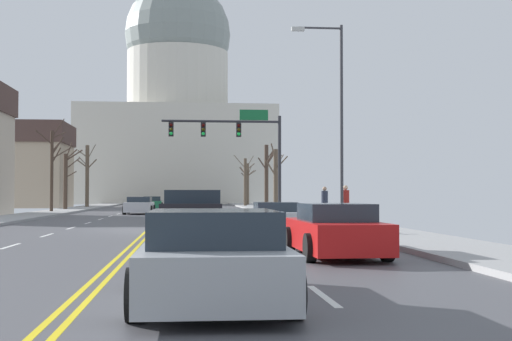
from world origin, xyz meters
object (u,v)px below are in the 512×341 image
Objects in this scene: sedan_near_02 at (275,216)px; sedan_oncoming_01 at (152,203)px; sedan_near_00 at (196,208)px; sedan_near_05 at (212,259)px; sedan_oncoming_00 at (139,206)px; pedestrian_00 at (346,202)px; pickup_truck_near_03 at (192,217)px; street_lamp_right at (335,107)px; pedestrian_01 at (325,201)px; sedan_near_04 at (335,231)px; sedan_near_01 at (190,211)px; signal_gantry at (238,138)px; bicycle_parked at (360,222)px.

sedan_near_02 is 0.98× the size of sedan_oncoming_01.
sedan_near_00 is 32.89m from sedan_near_05.
sedan_oncoming_00 is 2.56× the size of pedestrian_00.
sedan_near_02 is at bearing -76.38° from sedan_near_00.
sedan_near_05 reaches higher than sedan_near_02.
sedan_oncoming_01 is at bearing 94.57° from pickup_truck_near_03.
sedan_near_00 is 1.02× the size of sedan_near_02.
street_lamp_right reaches higher than sedan_near_05.
sedan_oncoming_01 is 35.29m from pedestrian_00.
pedestrian_01 is (10.53, -15.48, 0.49)m from sedan_oncoming_00.
sedan_oncoming_00 is (-3.98, 8.75, 0.01)m from sedan_near_00.
street_lamp_right is 14.59m from sedan_near_04.
pedestrian_00 reaches higher than pickup_truck_near_03.
street_lamp_right is 9.79m from sedan_near_01.
sedan_oncoming_01 is (-6.52, 19.04, -4.56)m from signal_gantry.
sedan_near_02 is 1.01× the size of sedan_oncoming_00.
pickup_truck_near_03 is at bearing -167.26° from bicycle_parked.
street_lamp_right is 7.61m from bicycle_parked.
pedestrian_01 reaches higher than pickup_truck_near_03.
signal_gantry is 4.47× the size of bicycle_parked.
sedan_oncoming_00 is at bearing 103.02° from sedan_near_01.
pickup_truck_near_03 is 1.19× the size of sedan_near_04.
pedestrian_01 is (6.91, 13.03, 0.36)m from pickup_truck_near_03.
pedestrian_01 is (3.38, 6.33, 0.55)m from sedan_near_02.
bicycle_parked is (-1.17, -7.44, -0.61)m from pedestrian_00.
sedan_near_02 is at bearing -88.63° from signal_gantry.
sedan_oncoming_00 is 0.97× the size of sedan_oncoming_01.
pedestrian_00 reaches higher than sedan_oncoming_00.
pedestrian_00 is (3.91, -14.67, -4.03)m from signal_gantry.
pedestrian_00 is (10.66, -19.74, 0.50)m from sedan_oncoming_00.
sedan_oncoming_00 is (-6.75, 5.08, -4.53)m from signal_gantry.
pedestrian_01 reaches higher than sedan_near_02.
sedan_near_05 is 1.02× the size of sedan_oncoming_01.
pedestrian_00 is at bearing 76.20° from sedan_near_04.
sedan_near_04 is (2.98, -26.04, 0.01)m from sedan_near_00.
pickup_truck_near_03 is at bearing -85.43° from sedan_oncoming_01.
bicycle_parked is at bearing -93.77° from street_lamp_right.
sedan_near_05 is (-2.94, -36.56, -4.52)m from signal_gantry.
sedan_near_02 is at bearing 80.43° from sedan_near_05.
signal_gantry is at bearing 104.93° from pedestrian_00.
sedan_near_00 reaches higher than sedan_near_02.
sedan_near_04 is 1.04× the size of sedan_oncoming_00.
sedan_near_02 is at bearing -79.05° from sedan_oncoming_01.
sedan_near_04 is (3.34, -6.27, -0.13)m from pickup_truck_near_03.
pedestrian_00 is at bearing -72.80° from sedan_oncoming_01.
signal_gantry is 9.58m from sedan_oncoming_00.
sedan_near_04 is 49.21m from sedan_oncoming_01.
sedan_oncoming_00 is at bearing 114.47° from sedan_near_00.
street_lamp_right is 1.59× the size of pickup_truck_near_03.
signal_gantry reaches higher than sedan_near_02.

